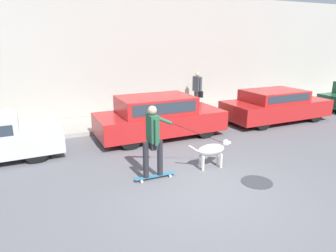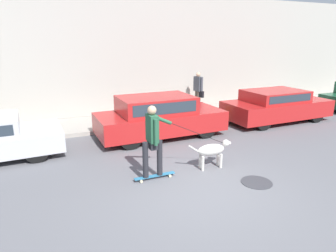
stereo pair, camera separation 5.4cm
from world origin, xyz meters
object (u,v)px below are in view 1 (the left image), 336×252
object	(u,v)px
parked_car_2	(275,106)
pedestrian_with_bag	(197,89)
parked_car_1	(159,117)
skateboarder	(153,138)
dog	(212,150)
fire_hydrant	(211,115)

from	to	relation	value
parked_car_2	pedestrian_with_bag	size ratio (longest dim) A/B	2.58
parked_car_1	skateboarder	xyz separation A→B (m)	(-1.33, -2.95, 0.33)
skateboarder	parked_car_1	bearing A→B (deg)	65.49
parked_car_1	dog	xyz separation A→B (m)	(0.26, -2.93, -0.21)
parked_car_1	skateboarder	distance (m)	3.25
pedestrian_with_bag	fire_hydrant	xyz separation A→B (m)	(-0.28, -1.66, -0.74)
pedestrian_with_bag	skateboarder	bearing A→B (deg)	44.64
parked_car_1	dog	size ratio (longest dim) A/B	3.63
pedestrian_with_bag	fire_hydrant	size ratio (longest dim) A/B	2.66
parked_car_1	skateboarder	world-z (taller)	skateboarder
parked_car_2	pedestrian_with_bag	bearing A→B (deg)	131.22
dog	skateboarder	world-z (taller)	skateboarder
parked_car_1	dog	bearing A→B (deg)	-86.03
parked_car_2	dog	world-z (taller)	parked_car_2
parked_car_2	skateboarder	size ratio (longest dim) A/B	1.77
parked_car_2	dog	distance (m)	5.59
parked_car_2	fire_hydrant	size ratio (longest dim) A/B	6.87
parked_car_2	dog	xyz separation A→B (m)	(-4.76, -2.93, -0.15)
pedestrian_with_bag	fire_hydrant	distance (m)	1.84
parked_car_1	parked_car_2	xyz separation A→B (m)	(5.02, 0.00, -0.05)
dog	fire_hydrant	xyz separation A→B (m)	(2.28, 3.72, -0.15)
dog	fire_hydrant	world-z (taller)	dog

